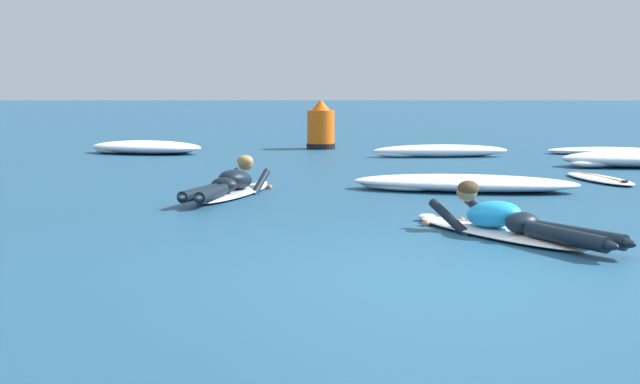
# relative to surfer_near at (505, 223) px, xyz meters

# --- Properties ---
(ground_plane) EXTENTS (120.00, 120.00, 0.00)m
(ground_plane) POSITION_rel_surfer_near_xyz_m (-0.76, 8.28, -0.14)
(ground_plane) COLOR navy
(surfer_near) EXTENTS (1.78, 2.48, 0.55)m
(surfer_near) POSITION_rel_surfer_near_xyz_m (0.00, 0.00, 0.00)
(surfer_near) COLOR white
(surfer_near) RESTS_ON ground
(surfer_far) EXTENTS (1.03, 2.66, 0.55)m
(surfer_far) POSITION_rel_surfer_near_xyz_m (-2.97, 3.03, 0.00)
(surfer_far) COLOR silver
(surfer_far) RESTS_ON ground
(drifting_surfboard) EXTENTS (0.89, 1.90, 0.16)m
(drifting_surfboard) POSITION_rel_surfer_near_xyz_m (2.31, 4.97, -0.10)
(drifting_surfboard) COLOR white
(drifting_surfboard) RESTS_ON ground
(whitewater_front) EXTENTS (3.15, 1.45, 0.22)m
(whitewater_front) POSITION_rel_surfer_near_xyz_m (0.12, 3.68, -0.03)
(whitewater_front) COLOR white
(whitewater_front) RESTS_ON ground
(whitewater_mid_left) EXTENTS (2.73, 0.81, 0.25)m
(whitewater_mid_left) POSITION_rel_surfer_near_xyz_m (0.41, 9.30, -0.02)
(whitewater_mid_left) COLOR white
(whitewater_mid_left) RESTS_ON ground
(whitewater_mid_right) EXTENTS (2.32, 0.82, 0.14)m
(whitewater_mid_right) POSITION_rel_surfer_near_xyz_m (3.85, 10.13, -0.07)
(whitewater_mid_right) COLOR white
(whitewater_mid_right) RESTS_ON ground
(whitewater_back) EXTENTS (2.60, 1.67, 0.27)m
(whitewater_back) POSITION_rel_surfer_near_xyz_m (-5.59, 10.03, -0.01)
(whitewater_back) COLOR white
(whitewater_back) RESTS_ON ground
(channel_marker_buoy) EXTENTS (0.64, 0.64, 1.09)m
(channel_marker_buoy) POSITION_rel_surfer_near_xyz_m (-2.01, 11.47, 0.30)
(channel_marker_buoy) COLOR #EA5B0F
(channel_marker_buoy) RESTS_ON ground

